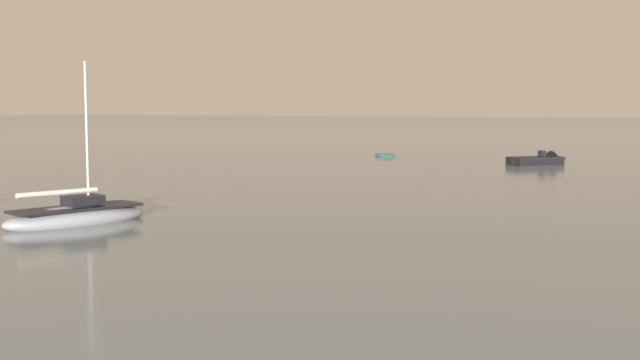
% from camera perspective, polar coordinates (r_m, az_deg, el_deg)
% --- Properties ---
extents(rowboat_moored_0, '(3.25, 2.16, 0.49)m').
position_cam_1_polar(rowboat_moored_0, '(88.42, 4.70, 1.78)').
color(rowboat_moored_0, '#197084').
rests_on(rowboat_moored_0, ground).
extents(motorboat_moored_0, '(5.44, 6.20, 2.12)m').
position_cam_1_polar(motorboat_moored_0, '(79.14, 15.75, 1.30)').
color(motorboat_moored_0, black).
rests_on(motorboat_moored_0, ground).
extents(sailboat_moored_0, '(4.10, 7.54, 8.07)m').
position_cam_1_polar(sailboat_moored_0, '(39.46, -17.11, -2.51)').
color(sailboat_moored_0, gray).
rests_on(sailboat_moored_0, ground).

